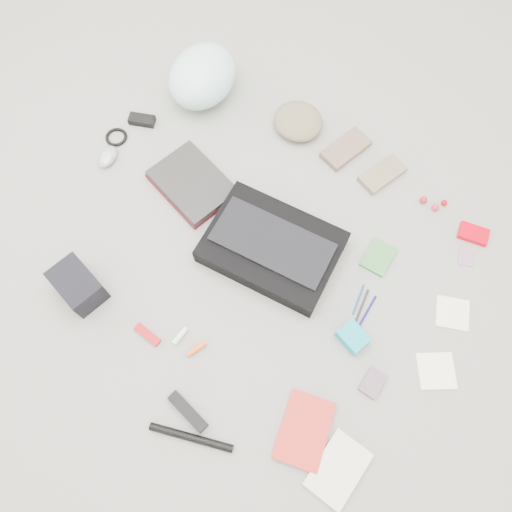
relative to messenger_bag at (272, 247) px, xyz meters
The scene contains 33 objects.
ground_plane 0.08m from the messenger_bag, 114.05° to the right, with size 4.00×4.00×0.00m, color gray.
messenger_bag is the anchor object (origin of this frame).
bag_flap 0.04m from the messenger_bag, ahead, with size 0.43×0.19×0.01m, color black.
laptop_sleeve 0.41m from the messenger_bag, 169.59° to the left, with size 0.31×0.23×0.02m, color #54161C.
laptop 0.41m from the messenger_bag, 169.59° to the left, with size 0.31×0.22×0.02m, color black.
bike_helmet 0.79m from the messenger_bag, 142.54° to the left, with size 0.26×0.33×0.20m, color #BFF3EC.
beanie 0.57m from the messenger_bag, 110.48° to the left, with size 0.21×0.20×0.07m, color #75694E.
mitten_left 0.54m from the messenger_bag, 87.44° to the left, with size 0.10×0.20×0.03m, color #775B4F.
mitten_right 0.55m from the messenger_bag, 68.38° to the left, with size 0.09×0.18×0.03m, color #806F56.
power_brick 0.79m from the messenger_bag, 164.14° to the left, with size 0.11×0.05×0.03m, color black.
cable_coil 0.81m from the messenger_bag, behind, with size 0.09×0.09×0.01m, color black.
mouse 0.76m from the messenger_bag, behind, with size 0.06×0.10×0.04m, color #9496A1.
camera_bag 0.70m from the messenger_bag, 135.38° to the right, with size 0.18×0.12×0.11m, color black.
multitool 0.54m from the messenger_bag, 112.06° to the right, with size 0.10×0.03×0.02m, color #AC0D0F.
toiletry_tube_white 0.46m from the messenger_bag, 103.08° to the right, with size 0.02×0.02×0.07m, color silver.
toiletry_tube_orange 0.45m from the messenger_bag, 93.67° to the right, with size 0.02×0.02×0.07m, color #DD591B.
u_lock 0.64m from the messenger_bag, 84.16° to the right, with size 0.15×0.04×0.03m, color black.
bike_pump 0.70m from the messenger_bag, 80.27° to the right, with size 0.03×0.03×0.28m, color black.
book_red 0.64m from the messenger_bag, 49.35° to the right, with size 0.15×0.23×0.02m, color red.
book_white 0.77m from the messenger_bag, 43.20° to the right, with size 0.14×0.20×0.02m, color beige.
notepad 0.39m from the messenger_bag, 28.09° to the left, with size 0.10×0.13×0.01m, color #3B783B.
pen_blue 0.36m from the messenger_bag, ahead, with size 0.01×0.01×0.12m, color navy.
pen_black 0.39m from the messenger_bag, ahead, with size 0.01×0.01×0.16m, color black.
pen_navy 0.41m from the messenger_bag, ahead, with size 0.01×0.01×0.14m, color #0F0B6B.
accordion_wallet 0.43m from the messenger_bag, 18.43° to the right, with size 0.10×0.08×0.05m, color #0C9DB0.
card_deck 0.58m from the messenger_bag, 23.57° to the right, with size 0.06×0.09×0.02m, color slate.
napkin_top 0.68m from the messenger_bag, 11.34° to the left, with size 0.11×0.11×0.01m, color white.
napkin_bottom 0.71m from the messenger_bag, ahead, with size 0.12×0.12×0.01m, color white.
lollipop_a 0.62m from the messenger_bag, 51.53° to the left, with size 0.03×0.03×0.03m, color #B21427.
lollipop_b 0.65m from the messenger_bag, 47.65° to the left, with size 0.03×0.03×0.03m, color red.
lollipop_c 0.70m from the messenger_bag, 48.44° to the left, with size 0.02×0.02×0.02m, color #C80007.
altoids_tin 0.76m from the messenger_bag, 36.92° to the left, with size 0.11×0.07×0.02m, color red.
stamp_sheet 0.72m from the messenger_bag, 29.76° to the left, with size 0.05×0.06×0.00m, color #A37194.
Camera 1 is at (0.36, -0.58, 1.71)m, focal length 35.00 mm.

